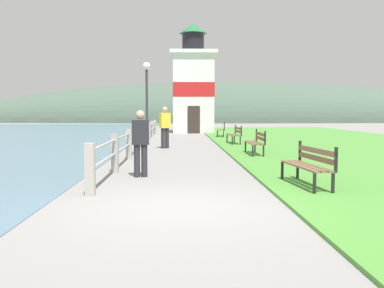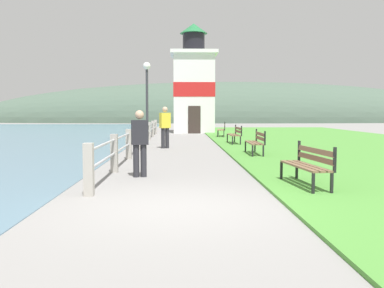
{
  "view_description": "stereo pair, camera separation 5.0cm",
  "coord_description": "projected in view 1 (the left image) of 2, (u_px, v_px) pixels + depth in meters",
  "views": [
    {
      "loc": [
        -0.02,
        -7.12,
        1.62
      ],
      "look_at": [
        0.5,
        10.02,
        0.3
      ],
      "focal_mm": 40.0,
      "sensor_mm": 36.0,
      "label": 1
    },
    {
      "loc": [
        0.03,
        -7.12,
        1.62
      ],
      "look_at": [
        0.5,
        10.02,
        0.3
      ],
      "focal_mm": 40.0,
      "sensor_mm": 36.0,
      "label": 2
    }
  ],
  "objects": [
    {
      "name": "park_bench_near",
      "position": [
        310.0,
        163.0,
        8.99
      ],
      "size": [
        0.66,
        1.87,
        0.94
      ],
      "rotation": [
        0.0,
        0.0,
        3.25
      ],
      "color": "brown",
      "rests_on": "ground_plane"
    },
    {
      "name": "park_bench_far",
      "position": [
        235.0,
        133.0,
        20.8
      ],
      "size": [
        0.52,
        1.85,
        0.94
      ],
      "rotation": [
        0.0,
        0.0,
        3.17
      ],
      "color": "brown",
      "rests_on": "ground_plane"
    },
    {
      "name": "person_strolling",
      "position": [
        165.0,
        126.0,
        18.63
      ],
      "size": [
        0.5,
        0.42,
        1.82
      ],
      "rotation": [
        0.0,
        0.0,
        2.04
      ],
      "color": "#28282D",
      "rests_on": "ground_plane"
    },
    {
      "name": "ground_plane",
      "position": [
        180.0,
        207.0,
        7.22
      ],
      "size": [
        160.0,
        160.0,
        0.0
      ],
      "primitive_type": "plane",
      "color": "gray"
    },
    {
      "name": "park_bench_midway",
      "position": [
        256.0,
        141.0,
        15.58
      ],
      "size": [
        0.5,
        1.88,
        0.94
      ],
      "rotation": [
        0.0,
        0.0,
        3.12
      ],
      "color": "brown",
      "rests_on": "ground_plane"
    },
    {
      "name": "lighthouse",
      "position": [
        193.0,
        87.0,
        32.32
      ],
      "size": [
        3.45,
        3.45,
        8.17
      ],
      "color": "white",
      "rests_on": "ground_plane"
    },
    {
      "name": "park_bench_by_lighthouse",
      "position": [
        222.0,
        129.0,
        26.56
      ],
      "size": [
        0.65,
        1.83,
        0.94
      ],
      "rotation": [
        0.0,
        0.0,
        3.04
      ],
      "color": "brown",
      "rests_on": "ground_plane"
    },
    {
      "name": "seawall_railing",
      "position": [
        141.0,
        135.0,
        19.16
      ],
      "size": [
        0.18,
        22.32,
        1.02
      ],
      "color": "#A8A399",
      "rests_on": "ground_plane"
    },
    {
      "name": "distant_hillside",
      "position": [
        232.0,
        122.0,
        64.5
      ],
      "size": [
        80.0,
        16.0,
        12.0
      ],
      "color": "#475B4C",
      "rests_on": "ground_plane"
    },
    {
      "name": "grass_verge",
      "position": [
        338.0,
        144.0,
        21.02
      ],
      "size": [
        12.0,
        40.84,
        0.06
      ],
      "color": "#4C8E38",
      "rests_on": "ground_plane"
    },
    {
      "name": "lamp_post",
      "position": [
        147.0,
        88.0,
        20.51
      ],
      "size": [
        0.36,
        0.36,
        3.96
      ],
      "color": "#333338",
      "rests_on": "ground_plane"
    },
    {
      "name": "person_by_railing",
      "position": [
        140.0,
        141.0,
        10.47
      ],
      "size": [
        0.43,
        0.28,
        1.64
      ],
      "rotation": [
        0.0,
        0.0,
        1.75
      ],
      "color": "#28282D",
      "rests_on": "ground_plane"
    }
  ]
}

